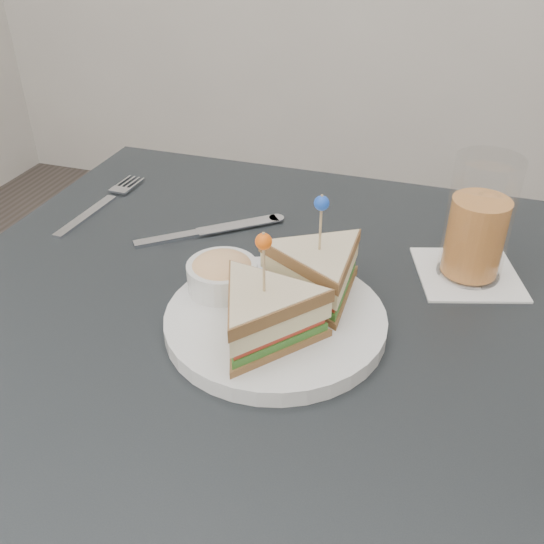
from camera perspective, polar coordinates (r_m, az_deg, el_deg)
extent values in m
cube|color=black|center=(0.69, -1.04, -4.79)|extent=(0.80, 0.80, 0.03)
cylinder|color=black|center=(1.29, -10.58, -5.82)|extent=(0.04, 0.04, 0.72)
cylinder|color=black|center=(1.19, 21.59, -12.11)|extent=(0.04, 0.04, 0.72)
cylinder|color=silver|center=(0.66, 0.33, -4.77)|extent=(0.31, 0.31, 0.01)
cylinder|color=silver|center=(0.65, 0.33, -4.12)|extent=(0.31, 0.31, 0.00)
cylinder|color=tan|center=(0.57, -0.77, 0.42)|extent=(0.00, 0.00, 0.08)
sphere|color=#E2550E|center=(0.55, -0.79, 2.89)|extent=(0.02, 0.02, 0.02)
cylinder|color=tan|center=(0.64, 4.58, 4.20)|extent=(0.00, 0.00, 0.08)
sphere|color=#1742B2|center=(0.63, 4.70, 6.48)|extent=(0.02, 0.02, 0.02)
cylinder|color=silver|center=(0.69, -4.69, -0.53)|extent=(0.10, 0.10, 0.04)
ellipsoid|color=#E0B772|center=(0.68, -4.74, 0.34)|extent=(0.09, 0.09, 0.03)
cube|color=silver|center=(0.92, -17.10, 5.08)|extent=(0.02, 0.13, 0.00)
cube|color=silver|center=(0.98, -14.15, 7.48)|extent=(0.03, 0.02, 0.00)
cube|color=silver|center=(0.83, -9.60, 3.13)|extent=(0.08, 0.07, 0.01)
cube|color=silver|center=(0.85, -3.23, 4.43)|extent=(0.10, 0.09, 0.00)
cylinder|color=silver|center=(0.87, 0.43, 5.10)|extent=(0.03, 0.03, 0.00)
cube|color=white|center=(0.78, 17.91, -0.16)|extent=(0.15, 0.15, 0.00)
cylinder|color=#C87938|center=(0.76, 18.58, 3.20)|extent=(0.09, 0.09, 0.10)
cylinder|color=white|center=(0.75, 18.90, 4.76)|extent=(0.10, 0.10, 0.15)
cube|color=white|center=(0.75, 19.75, 6.38)|extent=(0.03, 0.03, 0.02)
cube|color=white|center=(0.73, 18.35, 5.67)|extent=(0.02, 0.02, 0.02)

